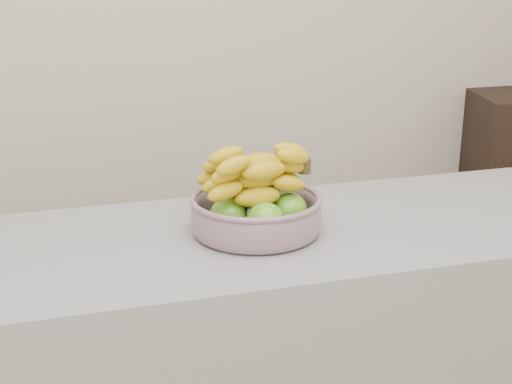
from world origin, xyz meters
TOP-DOWN VIEW (x-y plane):
  - fruit_bowl at (0.09, 0.76)m, footprint 0.31×0.31m

SIDE VIEW (x-z plane):
  - fruit_bowl at x=0.09m, z-range 0.87..1.06m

